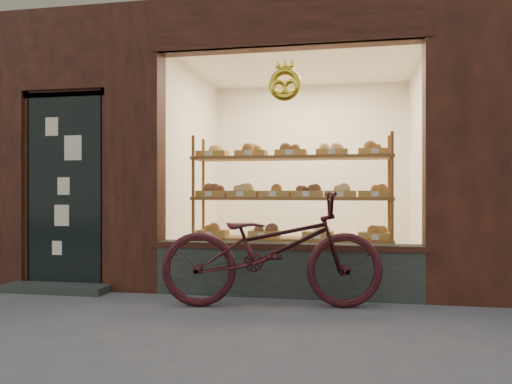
# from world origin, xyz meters

# --- Properties ---
(ground) EXTENTS (90.00, 90.00, 0.00)m
(ground) POSITION_xyz_m (0.00, 0.00, 0.00)
(ground) COLOR #3F3F48
(display_shelf) EXTENTS (2.20, 0.45, 1.70)m
(display_shelf) POSITION_xyz_m (0.45, 2.55, 0.89)
(display_shelf) COLOR brown
(display_shelf) RESTS_ON ground
(bicycle) EXTENTS (2.14, 1.03, 1.08)m
(bicycle) POSITION_xyz_m (0.37, 1.64, 0.54)
(bicycle) COLOR black
(bicycle) RESTS_ON ground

